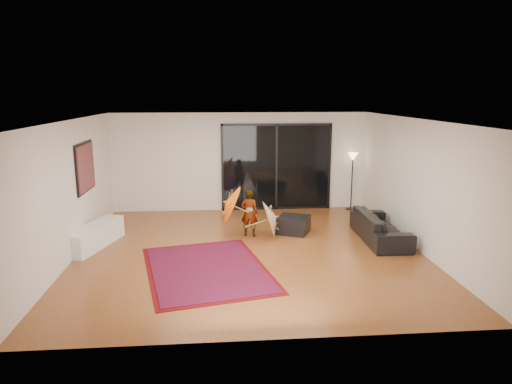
{
  "coord_description": "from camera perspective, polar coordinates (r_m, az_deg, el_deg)",
  "views": [
    {
      "loc": [
        -0.63,
        -8.97,
        3.21
      ],
      "look_at": [
        0.2,
        0.71,
        1.1
      ],
      "focal_mm": 32.0,
      "sensor_mm": 36.0,
      "label": 1
    }
  ],
  "objects": [
    {
      "name": "parasol_white",
      "position": [
        10.3,
        2.55,
        -2.98
      ],
      "size": [
        0.53,
        0.88,
        0.91
      ],
      "rotation": [
        0.0,
        1.27,
        0.0
      ],
      "color": "silver",
      "rests_on": "floor"
    },
    {
      "name": "child",
      "position": [
        10.38,
        -0.84,
        -2.65
      ],
      "size": [
        0.44,
        0.33,
        1.08
      ],
      "primitive_type": "imported",
      "rotation": [
        0.0,
        0.0,
        2.94
      ],
      "color": "#999999",
      "rests_on": "floor"
    },
    {
      "name": "ottoman",
      "position": [
        10.75,
        4.72,
        -4.08
      ],
      "size": [
        0.9,
        0.9,
        0.39
      ],
      "primitive_type": "cube",
      "rotation": [
        0.0,
        0.0,
        -0.43
      ],
      "color": "black",
      "rests_on": "floor"
    },
    {
      "name": "speaker",
      "position": [
        10.4,
        -19.34,
        -5.42
      ],
      "size": [
        0.41,
        0.41,
        0.35
      ],
      "primitive_type": "cube",
      "rotation": [
        0.0,
        0.0,
        0.43
      ],
      "color": "#424244",
      "rests_on": "floor"
    },
    {
      "name": "wall_back",
      "position": [
        12.62,
        -1.97,
        3.78
      ],
      "size": [
        7.0,
        0.0,
        7.0
      ],
      "primitive_type": "plane",
      "rotation": [
        1.57,
        0.0,
        0.0
      ],
      "color": "silver",
      "rests_on": "floor"
    },
    {
      "name": "floor_lamp",
      "position": [
        12.92,
        11.98,
        3.32
      ],
      "size": [
        0.27,
        0.27,
        1.6
      ],
      "color": "black",
      "rests_on": "floor"
    },
    {
      "name": "sliding_door",
      "position": [
        12.7,
        2.56,
        3.14
      ],
      "size": [
        3.06,
        0.07,
        2.4
      ],
      "color": "black",
      "rests_on": "wall_back"
    },
    {
      "name": "wall_front",
      "position": [
        5.81,
        1.59,
        -6.42
      ],
      "size": [
        7.0,
        0.0,
        7.0
      ],
      "primitive_type": "plane",
      "rotation": [
        -1.57,
        0.0,
        0.0
      ],
      "color": "silver",
      "rests_on": "floor"
    },
    {
      "name": "media_console",
      "position": [
        10.32,
        -19.45,
        -5.2
      ],
      "size": [
        0.91,
        1.77,
        0.48
      ],
      "primitive_type": "cube",
      "rotation": [
        0.0,
        0.0,
        -0.29
      ],
      "color": "white",
      "rests_on": "floor"
    },
    {
      "name": "ceiling",
      "position": [
        9.0,
        -0.88,
        9.01
      ],
      "size": [
        7.0,
        7.0,
        0.0
      ],
      "primitive_type": "plane",
      "rotation": [
        3.14,
        0.0,
        0.0
      ],
      "color": "white",
      "rests_on": "wall_back"
    },
    {
      "name": "wall_right",
      "position": [
        10.04,
        19.49,
        0.88
      ],
      "size": [
        0.0,
        7.0,
        7.0
      ],
      "primitive_type": "plane",
      "rotation": [
        1.57,
        0.0,
        -1.57
      ],
      "color": "silver",
      "rests_on": "floor"
    },
    {
      "name": "wall_left",
      "position": [
        9.6,
        -22.18,
        0.17
      ],
      "size": [
        0.0,
        7.0,
        7.0
      ],
      "primitive_type": "plane",
      "rotation": [
        1.57,
        0.0,
        1.57
      ],
      "color": "silver",
      "rests_on": "floor"
    },
    {
      "name": "persian_rug",
      "position": [
        8.65,
        -6.18,
        -9.53
      ],
      "size": [
        2.73,
        3.38,
        0.02
      ],
      "rotation": [
        0.0,
        0.0,
        0.22
      ],
      "color": "#52070A",
      "rests_on": "floor"
    },
    {
      "name": "sofa",
      "position": [
        10.51,
        15.27,
        -4.22
      ],
      "size": [
        0.87,
        2.11,
        0.61
      ],
      "primitive_type": "imported",
      "rotation": [
        0.0,
        0.0,
        1.54
      ],
      "color": "black",
      "rests_on": "floor"
    },
    {
      "name": "painting",
      "position": [
        10.48,
        -20.54,
        2.92
      ],
      "size": [
        0.04,
        1.28,
        1.08
      ],
      "color": "black",
      "rests_on": "wall_left"
    },
    {
      "name": "parasol_orange",
      "position": [
        10.26,
        -3.89,
        -1.73
      ],
      "size": [
        0.54,
        0.9,
        0.9
      ],
      "rotation": [
        0.0,
        -1.13,
        0.0
      ],
      "color": "#EC600C",
      "rests_on": "child"
    },
    {
      "name": "floor",
      "position": [
        9.55,
        -0.82,
        -7.39
      ],
      "size": [
        7.0,
        7.0,
        0.0
      ],
      "primitive_type": "plane",
      "color": "#9D532B",
      "rests_on": "ground"
    }
  ]
}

